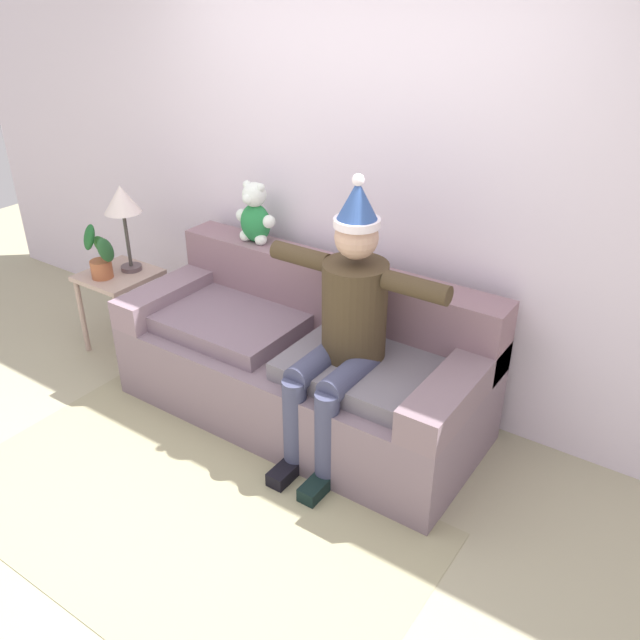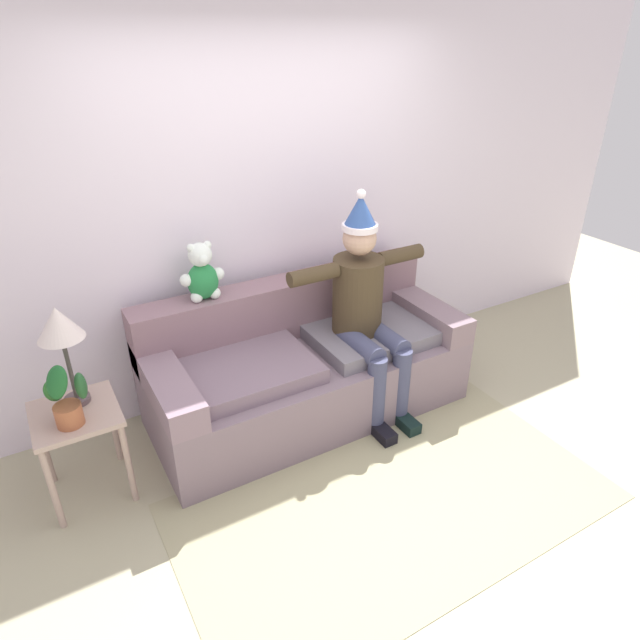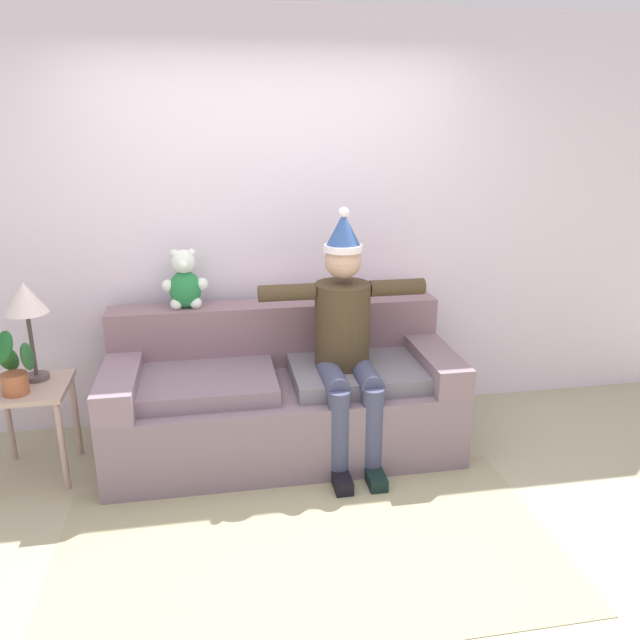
{
  "view_description": "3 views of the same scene",
  "coord_description": "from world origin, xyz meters",
  "px_view_note": "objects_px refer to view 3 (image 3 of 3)",
  "views": [
    {
      "loc": [
        1.94,
        -1.66,
        2.4
      ],
      "look_at": [
        0.25,
        0.8,
        0.79
      ],
      "focal_mm": 37.15,
      "sensor_mm": 36.0,
      "label": 1
    },
    {
      "loc": [
        -1.53,
        -1.83,
        2.41
      ],
      "look_at": [
        0.02,
        0.84,
        0.77
      ],
      "focal_mm": 30.89,
      "sensor_mm": 36.0,
      "label": 2
    },
    {
      "loc": [
        -0.4,
        -2.61,
        2.04
      ],
      "look_at": [
        0.23,
        0.92,
        0.87
      ],
      "focal_mm": 35.09,
      "sensor_mm": 36.0,
      "label": 3
    }
  ],
  "objects_px": {
    "person_seated": "(346,336)",
    "side_table": "(30,402)",
    "teddy_bear": "(185,282)",
    "table_lamp": "(26,303)",
    "potted_plant": "(14,367)",
    "couch": "(282,396)"
  },
  "relations": [
    {
      "from": "table_lamp",
      "to": "potted_plant",
      "type": "xyz_separation_m",
      "value": [
        -0.06,
        -0.19,
        -0.31
      ]
    },
    {
      "from": "person_seated",
      "to": "teddy_bear",
      "type": "relative_size",
      "value": 4.04
    },
    {
      "from": "side_table",
      "to": "table_lamp",
      "type": "height_order",
      "value": "table_lamp"
    },
    {
      "from": "potted_plant",
      "to": "person_seated",
      "type": "bearing_deg",
      "value": 0.75
    },
    {
      "from": "couch",
      "to": "person_seated",
      "type": "distance_m",
      "value": 0.6
    },
    {
      "from": "side_table",
      "to": "table_lamp",
      "type": "bearing_deg",
      "value": 70.01
    },
    {
      "from": "teddy_bear",
      "to": "table_lamp",
      "type": "distance_m",
      "value": 0.92
    },
    {
      "from": "teddy_bear",
      "to": "table_lamp",
      "type": "height_order",
      "value": "teddy_bear"
    },
    {
      "from": "person_seated",
      "to": "table_lamp",
      "type": "bearing_deg",
      "value": 174.85
    },
    {
      "from": "person_seated",
      "to": "side_table",
      "type": "distance_m",
      "value": 1.88
    },
    {
      "from": "side_table",
      "to": "couch",
      "type": "bearing_deg",
      "value": 3.67
    },
    {
      "from": "person_seated",
      "to": "couch",
      "type": "bearing_deg",
      "value": 155.83
    },
    {
      "from": "couch",
      "to": "potted_plant",
      "type": "distance_m",
      "value": 1.56
    },
    {
      "from": "person_seated",
      "to": "side_table",
      "type": "xyz_separation_m",
      "value": [
        -1.85,
        0.07,
        -0.32
      ]
    },
    {
      "from": "teddy_bear",
      "to": "table_lamp",
      "type": "bearing_deg",
      "value": -161.86
    },
    {
      "from": "potted_plant",
      "to": "teddy_bear",
      "type": "bearing_deg",
      "value": 27.04
    },
    {
      "from": "side_table",
      "to": "teddy_bear",
      "type": "bearing_deg",
      "value": 22.61
    },
    {
      "from": "person_seated",
      "to": "side_table",
      "type": "height_order",
      "value": "person_seated"
    },
    {
      "from": "side_table",
      "to": "potted_plant",
      "type": "bearing_deg",
      "value": -103.04
    },
    {
      "from": "teddy_bear",
      "to": "side_table",
      "type": "distance_m",
      "value": 1.14
    },
    {
      "from": "teddy_bear",
      "to": "table_lamp",
      "type": "relative_size",
      "value": 0.65
    },
    {
      "from": "person_seated",
      "to": "teddy_bear",
      "type": "bearing_deg",
      "value": 154.48
    }
  ]
}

